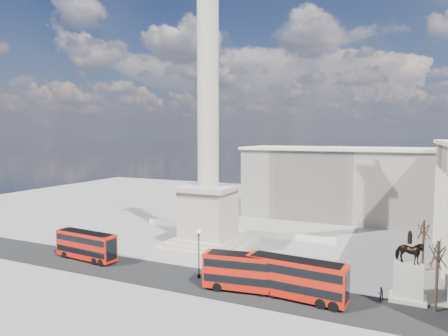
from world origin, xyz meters
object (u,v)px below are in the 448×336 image
nelsons_column (208,173)px  pedestrian_crossing (309,271)px  red_bus_a (86,245)px  pedestrian_walking (260,270)px  red_bus_b (250,272)px  pedestrian_standing (381,293)px  victorian_lamp (199,250)px  red_bus_c (296,278)px  equestrian_statue (408,276)px

nelsons_column → pedestrian_crossing: bearing=-20.9°
red_bus_a → pedestrian_walking: bearing=14.5°
pedestrian_walking → pedestrian_crossing: (6.24, 2.37, -0.00)m
red_bus_b → pedestrian_standing: red_bus_b is taller
red_bus_a → victorian_lamp: size_ratio=1.65×
red_bus_c → pedestrian_crossing: 8.08m
nelsons_column → pedestrian_standing: size_ratio=30.95×
red_bus_a → pedestrian_walking: size_ratio=6.31×
red_bus_b → pedestrian_walking: red_bus_b is taller
red_bus_a → red_bus_b: bearing=2.7°
victorian_lamp → pedestrian_standing: (23.03, 2.55, -3.16)m
red_bus_c → pedestrian_standing: bearing=27.8°
pedestrian_standing → red_bus_b: bearing=-11.7°
nelsons_column → red_bus_a: bearing=-135.0°
red_bus_b → victorian_lamp: bearing=161.5°
red_bus_b → victorian_lamp: (-8.07, 1.53, 1.49)m
red_bus_b → victorian_lamp: 8.35m
nelsons_column → pedestrian_crossing: size_ratio=28.30×
pedestrian_walking → victorian_lamp: bearing=-152.8°
nelsons_column → pedestrian_crossing: 23.81m
victorian_lamp → pedestrian_walking: (7.40, 4.14, -3.08)m
red_bus_c → pedestrian_walking: size_ratio=6.91×
pedestrian_standing → red_bus_c: bearing=-3.7°
nelsons_column → red_bus_c: (19.43, -15.22, -10.36)m
pedestrian_standing → victorian_lamp: bearing=-20.6°
red_bus_c → nelsons_column: bearing=146.5°
equestrian_statue → pedestrian_crossing: size_ratio=4.78×
nelsons_column → pedestrian_walking: size_ratio=28.26×
nelsons_column → pedestrian_walking: bearing=-36.8°
red_bus_c → pedestrian_walking: red_bus_c is taller
pedestrian_crossing → red_bus_a: bearing=60.9°
equestrian_statue → pedestrian_crossing: 12.78m
equestrian_statue → pedestrian_walking: bearing=178.7°
red_bus_b → nelsons_column: bearing=123.8°
nelsons_column → red_bus_a: 22.69m
red_bus_b → pedestrian_walking: size_ratio=6.74×
pedestrian_standing → red_bus_a: bearing=-23.0°
red_bus_c → victorian_lamp: bearing=178.9°
pedestrian_crossing → red_bus_c: bearing=141.0°
nelsons_column → red_bus_b: 23.03m
pedestrian_walking → pedestrian_crossing: bearing=18.8°
pedestrian_walking → nelsons_column: bearing=141.2°
nelsons_column → victorian_lamp: nelsons_column is taller
nelsons_column → red_bus_b: size_ratio=4.19×
pedestrian_crossing → red_bus_b: bearing=104.6°
victorian_lamp → pedestrian_walking: bearing=29.2°
red_bus_b → pedestrian_walking: bearing=88.9°
pedestrian_standing → pedestrian_walking: bearing=-32.7°
nelsons_column → red_bus_b: (13.63, -15.36, -10.44)m
red_bus_c → red_bus_b: bearing=-174.1°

